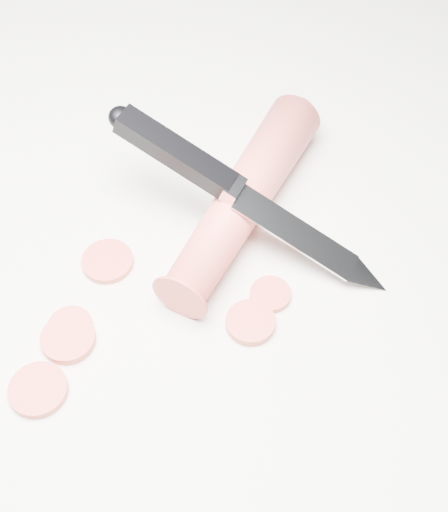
{
  "coord_description": "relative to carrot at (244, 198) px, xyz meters",
  "views": [
    {
      "loc": [
        0.04,
        -0.3,
        0.44
      ],
      "look_at": [
        0.07,
        -0.0,
        0.02
      ],
      "focal_mm": 50.0,
      "sensor_mm": 36.0,
      "label": 1
    }
  ],
  "objects": [
    {
      "name": "ground",
      "position": [
        -0.09,
        -0.05,
        -0.02
      ],
      "size": [
        2.4,
        2.4,
        0.0
      ],
      "primitive_type": "plane",
      "color": "silver",
      "rests_on": "ground"
    },
    {
      "name": "carrot_slice_2",
      "position": [
        -0.11,
        -0.04,
        -0.02
      ],
      "size": [
        0.04,
        0.04,
        0.01
      ],
      "primitive_type": "cylinder",
      "color": "#D33C37",
      "rests_on": "ground"
    },
    {
      "name": "carrot_slice_5",
      "position": [
        -0.15,
        -0.14,
        -0.02
      ],
      "size": [
        0.04,
        0.04,
        0.01
      ],
      "primitive_type": "cylinder",
      "color": "#D33C37",
      "rests_on": "ground"
    },
    {
      "name": "carrot_slice_1",
      "position": [
        -0.01,
        -0.1,
        -0.02
      ],
      "size": [
        0.04,
        0.04,
        0.01
      ],
      "primitive_type": "cylinder",
      "color": "#D33C37",
      "rests_on": "ground"
    },
    {
      "name": "kitchen_knife",
      "position": [
        0.0,
        -0.02,
        0.02
      ],
      "size": [
        0.21,
        0.15,
        0.09
      ],
      "primitive_type": null,
      "color": "silver",
      "rests_on": "ground"
    },
    {
      "name": "carrot_slice_0",
      "position": [
        -0.13,
        -0.1,
        -0.02
      ],
      "size": [
        0.04,
        0.04,
        0.01
      ],
      "primitive_type": "cylinder",
      "color": "#D33C37",
      "rests_on": "ground"
    },
    {
      "name": "carrot",
      "position": [
        0.0,
        0.0,
        0.0
      ],
      "size": [
        0.14,
        0.19,
        0.04
      ],
      "primitive_type": "cylinder",
      "rotation": [
        1.57,
        0.0,
        -0.57
      ],
      "color": "#E64B43",
      "rests_on": "ground"
    },
    {
      "name": "carrot_slice_4",
      "position": [
        -0.13,
        -0.09,
        -0.02
      ],
      "size": [
        0.03,
        0.03,
        0.01
      ],
      "primitive_type": "cylinder",
      "color": "#D33C37",
      "rests_on": "ground"
    },
    {
      "name": "carrot_slice_3",
      "position": [
        0.01,
        -0.08,
        -0.02
      ],
      "size": [
        0.03,
        0.03,
        0.01
      ],
      "primitive_type": "cylinder",
      "color": "#D33C37",
      "rests_on": "ground"
    }
  ]
}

